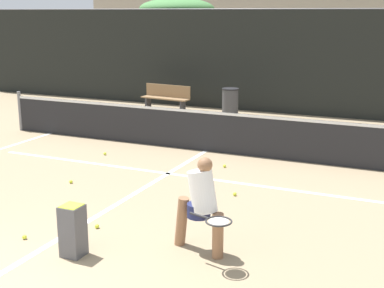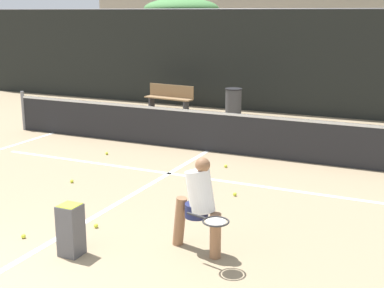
# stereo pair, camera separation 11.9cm
# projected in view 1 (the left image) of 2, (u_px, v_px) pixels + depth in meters

# --- Properties ---
(court_service_line) EXTENTS (8.25, 0.10, 0.01)m
(court_service_line) POSITION_uv_depth(u_px,v_px,m) (168.00, 173.00, 10.75)
(court_service_line) COLOR white
(court_service_line) RESTS_ON ground
(court_center_mark) EXTENTS (0.10, 7.07, 0.01)m
(court_center_mark) POSITION_uv_depth(u_px,v_px,m) (128.00, 198.00, 9.36)
(court_center_mark) COLOR white
(court_center_mark) RESTS_ON ground
(net) EXTENTS (11.09, 0.09, 1.07)m
(net) POSITION_uv_depth(u_px,v_px,m) (206.00, 130.00, 12.36)
(net) COLOR slate
(net) RESTS_ON ground
(fence_back) EXTENTS (24.00, 0.06, 3.26)m
(fence_back) POSITION_uv_depth(u_px,v_px,m) (273.00, 62.00, 16.89)
(fence_back) COLOR black
(fence_back) RESTS_ON ground
(player_practicing) EXTENTS (1.06, 0.75, 1.34)m
(player_practicing) POSITION_uv_depth(u_px,v_px,m) (201.00, 202.00, 7.08)
(player_practicing) COLOR #8C6042
(player_practicing) RESTS_ON ground
(tennis_ball_scattered_0) EXTENTS (0.07, 0.07, 0.07)m
(tennis_ball_scattered_0) POSITION_uv_depth(u_px,v_px,m) (235.00, 194.00, 9.45)
(tennis_ball_scattered_0) COLOR #D1E033
(tennis_ball_scattered_0) RESTS_ON ground
(tennis_ball_scattered_1) EXTENTS (0.07, 0.07, 0.07)m
(tennis_ball_scattered_1) POSITION_uv_depth(u_px,v_px,m) (97.00, 226.00, 8.03)
(tennis_ball_scattered_1) COLOR #D1E033
(tennis_ball_scattered_1) RESTS_ON ground
(tennis_ball_scattered_2) EXTENTS (0.07, 0.07, 0.07)m
(tennis_ball_scattered_2) POSITION_uv_depth(u_px,v_px,m) (24.00, 237.00, 7.65)
(tennis_ball_scattered_2) COLOR #D1E033
(tennis_ball_scattered_2) RESTS_ON ground
(tennis_ball_scattered_4) EXTENTS (0.07, 0.07, 0.07)m
(tennis_ball_scattered_4) POSITION_uv_depth(u_px,v_px,m) (71.00, 182.00, 10.13)
(tennis_ball_scattered_4) COLOR #D1E033
(tennis_ball_scattered_4) RESTS_ON ground
(tennis_ball_scattered_6) EXTENTS (0.07, 0.07, 0.07)m
(tennis_ball_scattered_6) POSITION_uv_depth(u_px,v_px,m) (105.00, 154.00, 12.13)
(tennis_ball_scattered_6) COLOR #D1E033
(tennis_ball_scattered_6) RESTS_ON ground
(tennis_ball_scattered_8) EXTENTS (0.07, 0.07, 0.07)m
(tennis_ball_scattered_8) POSITION_uv_depth(u_px,v_px,m) (225.00, 166.00, 11.16)
(tennis_ball_scattered_8) COLOR #D1E033
(tennis_ball_scattered_8) RESTS_ON ground
(ball_hopper) EXTENTS (0.28, 0.28, 0.71)m
(ball_hopper) POSITION_uv_depth(u_px,v_px,m) (73.00, 229.00, 7.06)
(ball_hopper) COLOR #4C4C51
(ball_hopper) RESTS_ON ground
(courtside_bench) EXTENTS (1.70, 0.56, 0.86)m
(courtside_bench) POSITION_uv_depth(u_px,v_px,m) (166.00, 97.00, 17.31)
(courtside_bench) COLOR olive
(courtside_bench) RESTS_ON ground
(trash_bin) EXTENTS (0.52, 0.52, 0.89)m
(trash_bin) POSITION_uv_depth(u_px,v_px,m) (230.00, 103.00, 16.40)
(trash_bin) COLOR #3F3F42
(trash_bin) RESTS_ON ground
(parked_car) EXTENTS (1.84, 4.55, 1.52)m
(parked_car) POSITION_uv_depth(u_px,v_px,m) (220.00, 75.00, 21.99)
(parked_car) COLOR navy
(parked_car) RESTS_ON ground
(tree_mid) EXTENTS (3.22, 3.22, 3.73)m
(tree_mid) POSITION_uv_depth(u_px,v_px,m) (177.00, 10.00, 22.87)
(tree_mid) COLOR brown
(tree_mid) RESTS_ON ground
(building_far) EXTENTS (36.00, 2.40, 6.67)m
(building_far) POSITION_uv_depth(u_px,v_px,m) (355.00, 8.00, 32.20)
(building_far) COLOR gray
(building_far) RESTS_ON ground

